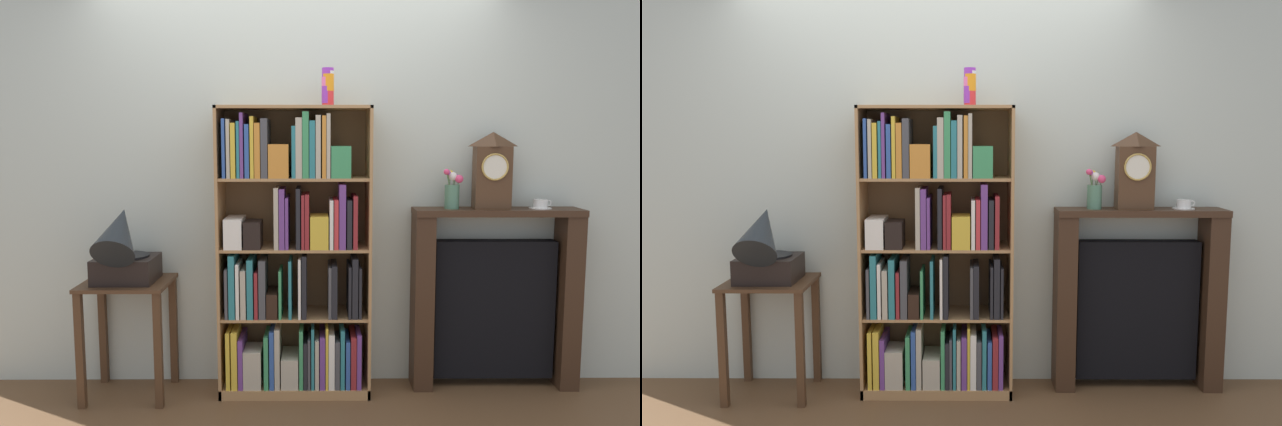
# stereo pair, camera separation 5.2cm
# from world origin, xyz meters

# --- Properties ---
(ground_plane) EXTENTS (7.74, 6.40, 0.02)m
(ground_plane) POSITION_xyz_m (0.00, 0.00, -0.01)
(ground_plane) COLOR brown
(wall_back) EXTENTS (4.74, 0.08, 2.60)m
(wall_back) POSITION_xyz_m (0.12, 0.30, 1.30)
(wall_back) COLOR beige
(wall_back) RESTS_ON ground
(bookshelf) EXTENTS (0.91, 0.34, 1.76)m
(bookshelf) POSITION_xyz_m (-0.01, 0.07, 0.81)
(bookshelf) COLOR #A87A4C
(bookshelf) RESTS_ON ground
(cup_stack) EXTENTS (0.07, 0.07, 0.23)m
(cup_stack) POSITION_xyz_m (0.20, 0.10, 1.87)
(cup_stack) COLOR red
(cup_stack) RESTS_ON bookshelf
(side_table_left) EXTENTS (0.52, 0.46, 0.71)m
(side_table_left) POSITION_xyz_m (-1.01, 0.03, 0.52)
(side_table_left) COLOR #472D1C
(side_table_left) RESTS_ON ground
(gramophone) EXTENTS (0.35, 0.49, 0.53)m
(gramophone) POSITION_xyz_m (-1.01, -0.04, 0.92)
(gramophone) COLOR black
(gramophone) RESTS_ON side_table_left
(fireplace_mantel) EXTENTS (1.03, 0.24, 1.14)m
(fireplace_mantel) POSITION_xyz_m (1.25, 0.16, 0.56)
(fireplace_mantel) COLOR #382316
(fireplace_mantel) RESTS_ON ground
(mantel_clock) EXTENTS (0.22, 0.12, 0.47)m
(mantel_clock) POSITION_xyz_m (1.21, 0.14, 1.37)
(mantel_clock) COLOR #472D1C
(mantel_clock) RESTS_ON fireplace_mantel
(flower_vase) EXTENTS (0.12, 0.10, 0.25)m
(flower_vase) POSITION_xyz_m (0.97, 0.14, 1.25)
(flower_vase) COLOR #4C7A60
(flower_vase) RESTS_ON fireplace_mantel
(teacup_with_saucer) EXTENTS (0.14, 0.13, 0.06)m
(teacup_with_saucer) POSITION_xyz_m (1.51, 0.14, 1.16)
(teacup_with_saucer) COLOR white
(teacup_with_saucer) RESTS_ON fireplace_mantel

